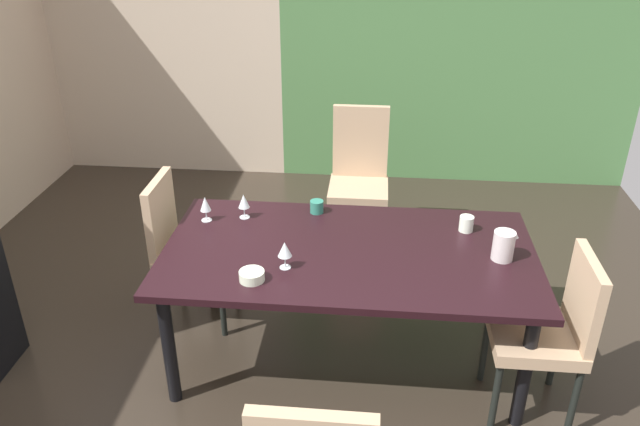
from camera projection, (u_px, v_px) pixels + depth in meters
name	position (u px, v px, depth m)	size (l,w,h in m)	color
ground_plane	(294.00, 374.00, 3.59)	(5.45, 5.88, 0.02)	#2F271E
back_panel_interior	(159.00, 39.00, 5.69)	(2.25, 0.10, 2.54)	beige
garden_window_panel	(462.00, 45.00, 5.46)	(3.20, 0.10, 2.54)	#508248
dining_table	(349.00, 260.00, 3.41)	(2.02, 1.08, 0.73)	black
chair_right_near	(552.00, 327.00, 3.11)	(0.44, 0.44, 0.93)	tan
chair_left_far	(183.00, 242.00, 3.84)	(0.44, 0.44, 0.95)	tan
chair_head_far	(359.00, 172.00, 4.71)	(0.44, 0.45, 1.06)	tan
wine_glass_east	(205.00, 205.00, 3.63)	(0.06, 0.06, 0.15)	silver
wine_glass_corner	(244.00, 202.00, 3.67)	(0.07, 0.07, 0.15)	silver
wine_glass_right	(285.00, 250.00, 3.17)	(0.07, 0.07, 0.15)	silver
serving_bowl_near_window	(252.00, 276.00, 3.10)	(0.13, 0.13, 0.05)	white
cup_rear	(317.00, 207.00, 3.76)	(0.08, 0.08, 0.08)	#2E7B66
cup_south	(466.00, 224.00, 3.55)	(0.08, 0.08, 0.09)	white
pitcher_near_shelf	(504.00, 245.00, 3.26)	(0.13, 0.11, 0.16)	silver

